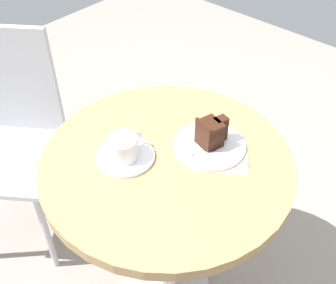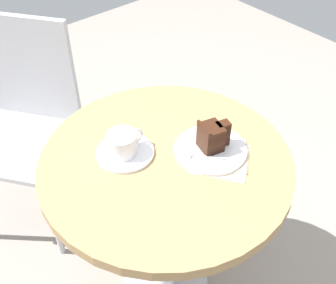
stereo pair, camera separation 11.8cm
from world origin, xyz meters
The scene contains 9 objects.
cafe_table centered at (0.00, 0.00, 0.58)m, with size 0.72×0.72×0.70m.
saucer centered at (-0.08, 0.09, 0.71)m, with size 0.17×0.17×0.01m.
coffee_cup centered at (-0.08, 0.09, 0.74)m, with size 0.12×0.09×0.07m.
teaspoon centered at (-0.06, 0.15, 0.71)m, with size 0.11×0.02×0.00m.
cake_plate centered at (0.12, -0.06, 0.71)m, with size 0.21×0.21×0.01m.
cake_slice centered at (0.12, -0.06, 0.75)m, with size 0.09×0.08×0.09m.
fork centered at (0.06, -0.06, 0.72)m, with size 0.11×0.12×0.00m.
napkin centered at (0.12, -0.10, 0.70)m, with size 0.22×0.22×0.00m.
cafe_chair centered at (-0.13, 0.68, 0.52)m, with size 0.53×0.53×0.89m.
Camera 1 is at (-0.63, -0.57, 1.54)m, focal length 45.00 mm.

